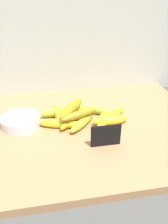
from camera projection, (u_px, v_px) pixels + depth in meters
The scene contains 15 objects.
counter_top at pixel (75, 129), 100.38cm from camera, with size 110.00×76.00×3.00cm, color #AA7D54.
back_wall at pixel (61, 29), 117.75cm from camera, with size 130.00×2.00×70.00cm, color beige.
chalkboard_sign at pixel (106, 136), 86.34cm from camera, with size 11.00×1.80×8.40cm.
fruit_bowl at pixel (21, 121), 98.79cm from camera, with size 15.92×15.92×4.36cm, color silver.
banana_0 at pixel (82, 123), 98.36cm from camera, with size 16.20×3.67×3.67cm, color gold.
banana_1 at pixel (111, 120), 99.80cm from camera, with size 15.27×4.20×4.20cm, color yellow.
banana_2 at pixel (74, 118), 101.67cm from camera, with size 19.99×3.95×3.95cm, color gold.
banana_3 at pixel (110, 115), 103.96cm from camera, with size 18.61×3.42×3.42cm, color yellow.
banana_4 at pixel (58, 115), 104.09cm from camera, with size 17.60×3.83×3.83cm, color gold.
banana_5 at pixel (63, 111), 106.76cm from camera, with size 19.98×4.08×4.08cm, color gold.
banana_6 at pixel (60, 123), 98.13cm from camera, with size 18.30×3.81×3.81cm, color yellow.
banana_7 at pixel (94, 110), 108.23cm from camera, with size 17.67×3.34×3.34cm, color #96AC32.
banana_8 at pixel (102, 122), 98.81cm from camera, with size 17.42×3.58×3.58cm, color yellow.
banana_9 at pixel (79, 115), 97.24cm from camera, with size 16.67×3.24×3.24cm, color #A88521.
banana_10 at pixel (71, 108), 100.37cm from camera, with size 17.85×4.27×4.27cm, color #A78F18.
Camera 1 is at (-11.86, -83.71, 56.21)cm, focal length 38.58 mm.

